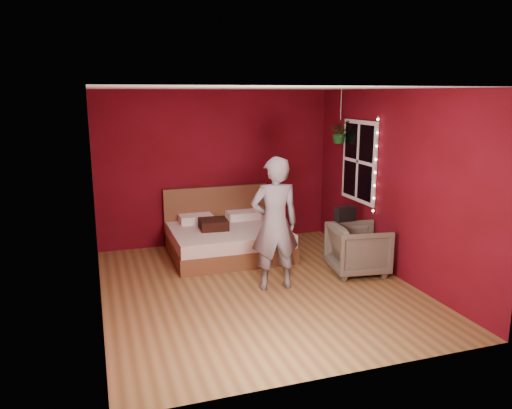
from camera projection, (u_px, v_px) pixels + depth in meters
name	position (u px, v px, depth m)	size (l,w,h in m)	color
floor	(258.00, 287.00, 6.67)	(4.50, 4.50, 0.00)	olive
room_walls	(258.00, 163.00, 6.30)	(4.04, 4.54, 2.62)	maroon
window	(359.00, 161.00, 7.78)	(0.05, 0.97, 1.27)	white
fairy_lights	(375.00, 166.00, 7.28)	(0.04, 0.04, 1.45)	silver
bed	(227.00, 238.00, 8.01)	(1.80, 1.53, 0.99)	brown
person	(275.00, 224.00, 6.47)	(0.64, 0.42, 1.76)	slate
armchair	(358.00, 249.00, 7.15)	(0.76, 0.78, 0.71)	#686452
handbag	(345.00, 214.00, 7.30)	(0.29, 0.15, 0.21)	black
throw_pillow	(213.00, 224.00, 7.83)	(0.43, 0.43, 0.15)	black
hanging_plant	(340.00, 132.00, 8.09)	(0.43, 0.41, 0.86)	silver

